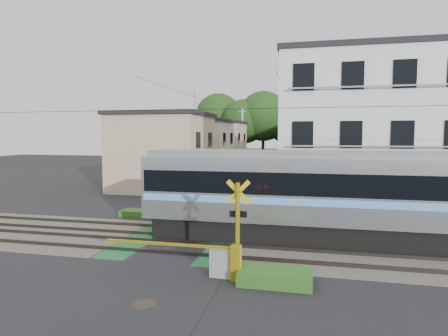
% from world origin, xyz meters
% --- Properties ---
extents(ground, '(120.00, 120.00, 0.00)m').
position_xyz_m(ground, '(0.00, 0.00, 0.00)').
color(ground, black).
extents(track_bed, '(120.00, 120.00, 0.14)m').
position_xyz_m(track_bed, '(0.00, 0.00, 0.04)').
color(track_bed, '#47423A').
rests_on(track_bed, ground).
extents(crossing_signal_near, '(4.74, 0.65, 3.09)m').
position_xyz_m(crossing_signal_near, '(2.59, -3.65, 0.71)').
color(crossing_signal_near, yellow).
rests_on(crossing_signal_near, ground).
extents(crossing_signal_far, '(4.74, 0.65, 3.09)m').
position_xyz_m(crossing_signal_far, '(-2.59, 3.65, 0.71)').
color(crossing_signal_far, yellow).
rests_on(crossing_signal_far, ground).
extents(apartment_block, '(10.20, 8.36, 9.30)m').
position_xyz_m(apartment_block, '(8.50, 9.49, 4.66)').
color(apartment_block, silver).
rests_on(apartment_block, ground).
extents(houses_row, '(22.07, 31.35, 6.80)m').
position_xyz_m(houses_row, '(0.25, 25.92, 3.24)').
color(houses_row, tan).
rests_on(houses_row, ground).
extents(tree_hill, '(40.00, 12.55, 11.75)m').
position_xyz_m(tree_hill, '(-0.26, 47.91, 5.71)').
color(tree_hill, '#1E3F15').
rests_on(tree_hill, ground).
extents(catenary, '(60.00, 5.04, 7.00)m').
position_xyz_m(catenary, '(6.00, 0.03, 3.70)').
color(catenary, '#2D2D33').
rests_on(catenary, ground).
extents(utility_poles, '(7.90, 42.00, 8.00)m').
position_xyz_m(utility_poles, '(-1.05, 23.01, 4.08)').
color(utility_poles, '#A5A5A0').
rests_on(utility_poles, ground).
extents(pedestrian, '(0.78, 0.67, 1.81)m').
position_xyz_m(pedestrian, '(1.12, 27.83, 0.91)').
color(pedestrian, '#322D38').
rests_on(pedestrian, ground).
extents(manhole_cover, '(0.64, 0.64, 0.02)m').
position_xyz_m(manhole_cover, '(0.95, -6.01, 0.01)').
color(manhole_cover, '#2D261E').
rests_on(manhole_cover, ground).
extents(weed_patches, '(10.25, 8.80, 0.40)m').
position_xyz_m(weed_patches, '(1.76, -0.09, 0.18)').
color(weed_patches, '#2D5E1E').
rests_on(weed_patches, ground).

